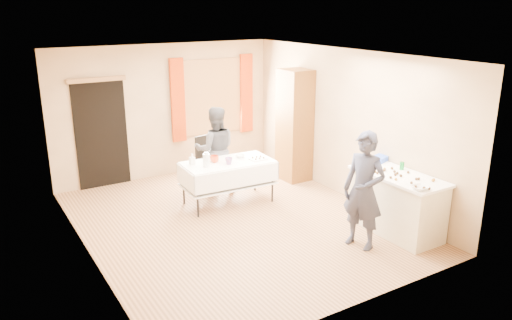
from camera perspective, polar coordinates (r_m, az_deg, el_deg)
floor at (r=8.02m, az=-2.39°, el=-7.05°), size 4.50×5.50×0.02m
ceiling at (r=7.34m, az=-2.65°, el=11.92°), size 4.50×5.50×0.02m
wall_back at (r=10.02m, az=-10.24°, el=5.54°), size 4.50×0.02×2.60m
wall_front at (r=5.45m, az=11.76°, el=-4.60°), size 4.50×0.02×2.60m
wall_left at (r=6.82m, az=-19.35°, el=-0.72°), size 0.02×5.50×2.60m
wall_right at (r=8.85m, az=10.41°, el=3.99°), size 0.02×5.50×2.60m
window_frame at (r=10.34m, az=-5.02°, el=7.24°), size 1.32×0.06×1.52m
window_pane at (r=10.32m, az=-4.98°, el=7.23°), size 1.20×0.02×1.40m
curtain_left at (r=9.98m, az=-8.92°, el=6.73°), size 0.28×0.06×1.65m
curtain_right at (r=10.66m, az=-1.12°, el=7.61°), size 0.28×0.06×1.65m
doorway at (r=9.67m, az=-17.25°, el=2.79°), size 0.95×0.04×2.00m
door_lintel at (r=9.46m, az=-17.75°, el=8.74°), size 1.05×0.06×0.08m
cabinet at (r=9.65m, az=4.42°, el=3.95°), size 0.50×0.60×2.15m
counter at (r=7.79m, az=15.74°, el=-4.80°), size 0.69×1.46×0.91m
party_table at (r=8.58m, az=-3.21°, el=-2.13°), size 1.59×0.87×0.75m
chair at (r=9.62m, az=-5.39°, el=-1.08°), size 0.44×0.44×0.92m
girl at (r=7.07m, az=12.21°, el=-3.44°), size 0.85×0.76×1.68m
woman at (r=9.08m, az=-4.66°, el=1.21°), size 1.17×1.12×1.57m
soda_can at (r=7.85m, az=16.34°, el=-0.65°), size 0.07×0.07×0.12m
mixing_bowl at (r=7.09m, az=18.20°, el=-3.04°), size 0.29×0.29×0.05m
foam_block at (r=7.95m, az=12.53°, el=-0.27°), size 0.17×0.14×0.08m
blue_basket at (r=8.20m, az=13.99°, el=0.16°), size 0.34×0.28×0.08m
pitcher at (r=8.21m, az=-5.69°, el=-0.04°), size 0.14×0.14×0.22m
cup_red at (r=8.45m, az=-4.77°, el=0.12°), size 0.22×0.22×0.12m
cup_rainbow at (r=8.32m, az=-3.13°, el=-0.11°), size 0.21×0.21×0.12m
small_bowl at (r=8.70m, az=-1.82°, el=0.46°), size 0.27×0.27×0.05m
pastry_tray at (r=8.58m, az=0.25°, el=0.12°), size 0.29×0.21×0.02m
bottle at (r=8.37m, az=-7.32°, el=0.12°), size 0.09×0.10×0.18m
cake_balls at (r=7.52m, az=15.98°, el=-1.72°), size 0.51×1.11×0.04m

